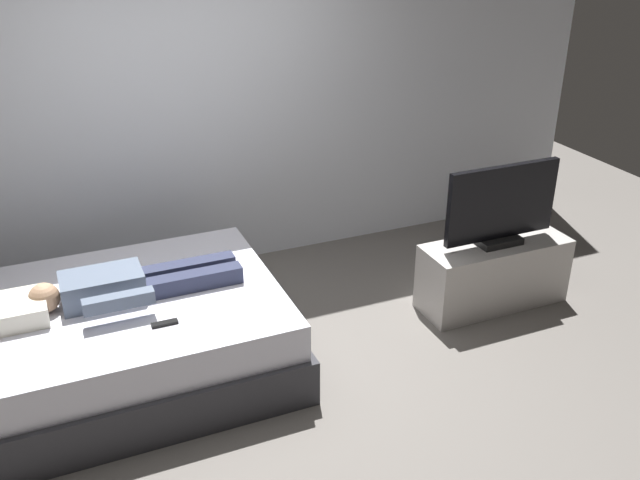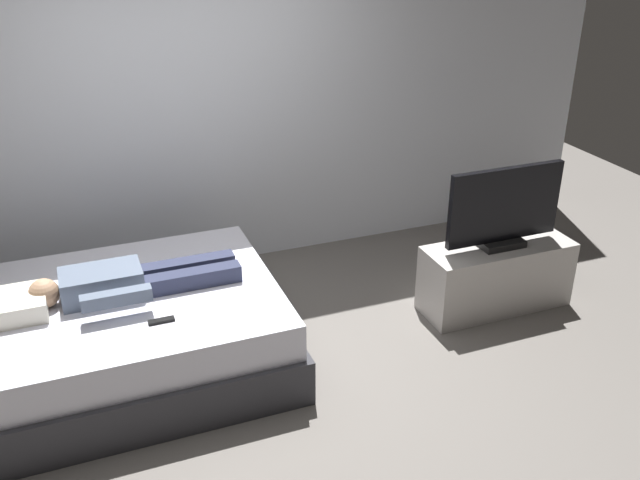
# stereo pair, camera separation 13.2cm
# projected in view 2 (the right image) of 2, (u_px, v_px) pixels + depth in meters

# --- Properties ---
(ground_plane) EXTENTS (10.00, 10.00, 0.00)m
(ground_plane) POSITION_uv_depth(u_px,v_px,m) (255.00, 381.00, 4.36)
(ground_plane) COLOR slate
(back_wall) EXTENTS (6.40, 0.10, 2.80)m
(back_wall) POSITION_uv_depth(u_px,v_px,m) (234.00, 92.00, 5.32)
(back_wall) COLOR silver
(back_wall) RESTS_ON ground
(bed) EXTENTS (1.96, 1.54, 0.54)m
(bed) POSITION_uv_depth(u_px,v_px,m) (127.00, 334.00, 4.37)
(bed) COLOR #333338
(bed) RESTS_ON ground
(pillow) EXTENTS (0.48, 0.34, 0.12)m
(pillow) POSITION_uv_depth(u_px,v_px,m) (3.00, 308.00, 4.00)
(pillow) COLOR silver
(pillow) RESTS_ON bed
(person) EXTENTS (1.26, 0.46, 0.18)m
(person) POSITION_uv_depth(u_px,v_px,m) (124.00, 282.00, 4.23)
(person) COLOR slate
(person) RESTS_ON bed
(remote) EXTENTS (0.15, 0.04, 0.02)m
(remote) POSITION_uv_depth(u_px,v_px,m) (161.00, 321.00, 3.97)
(remote) COLOR black
(remote) RESTS_ON bed
(tv_stand) EXTENTS (1.10, 0.40, 0.50)m
(tv_stand) POSITION_uv_depth(u_px,v_px,m) (496.00, 276.00, 5.07)
(tv_stand) COLOR #B7B2AD
(tv_stand) RESTS_ON ground
(tv) EXTENTS (0.88, 0.20, 0.59)m
(tv) POSITION_uv_depth(u_px,v_px,m) (504.00, 209.00, 4.83)
(tv) COLOR black
(tv) RESTS_ON tv_stand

